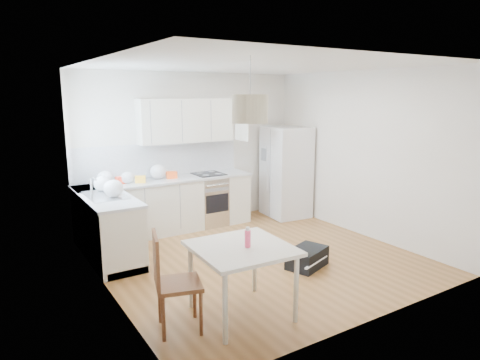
{
  "coord_description": "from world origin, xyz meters",
  "views": [
    {
      "loc": [
        -3.3,
        -4.84,
        2.33
      ],
      "look_at": [
        -0.02,
        0.4,
        1.08
      ],
      "focal_mm": 32.0,
      "sensor_mm": 36.0,
      "label": 1
    }
  ],
  "objects_px": {
    "dining_table": "(242,254)",
    "dining_chair": "(179,282)",
    "gym_bag": "(307,258)",
    "refrigerator": "(286,172)"
  },
  "relations": [
    {
      "from": "dining_table",
      "to": "dining_chair",
      "type": "bearing_deg",
      "value": 175.72
    },
    {
      "from": "dining_chair",
      "to": "gym_bag",
      "type": "distance_m",
      "value": 2.22
    },
    {
      "from": "refrigerator",
      "to": "gym_bag",
      "type": "height_order",
      "value": "refrigerator"
    },
    {
      "from": "dining_table",
      "to": "gym_bag",
      "type": "height_order",
      "value": "dining_table"
    },
    {
      "from": "dining_chair",
      "to": "gym_bag",
      "type": "height_order",
      "value": "dining_chair"
    },
    {
      "from": "dining_chair",
      "to": "dining_table",
      "type": "bearing_deg",
      "value": 9.3
    },
    {
      "from": "dining_chair",
      "to": "gym_bag",
      "type": "xyz_separation_m",
      "value": [
        2.12,
        0.53,
        -0.37
      ]
    },
    {
      "from": "gym_bag",
      "to": "refrigerator",
      "type": "bearing_deg",
      "value": 38.66
    },
    {
      "from": "refrigerator",
      "to": "gym_bag",
      "type": "bearing_deg",
      "value": -115.75
    },
    {
      "from": "dining_table",
      "to": "dining_chair",
      "type": "xyz_separation_m",
      "value": [
        -0.68,
        0.08,
        -0.18
      ]
    }
  ]
}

